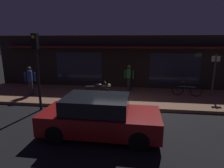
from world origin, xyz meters
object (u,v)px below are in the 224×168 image
object	(u,v)px
person_bystander	(129,77)
parked_car_near	(99,116)
motorcycle	(96,91)
sign_post	(214,73)
traffic_light_pole	(37,59)
person_photographer	(30,80)
bicycle_parked	(187,90)

from	to	relation	value
person_bystander	parked_car_near	bearing A→B (deg)	-97.98
motorcycle	sign_post	world-z (taller)	sign_post
traffic_light_pole	person_bystander	bearing A→B (deg)	40.59
person_photographer	motorcycle	bearing A→B (deg)	-5.19
bicycle_parked	person_bystander	distance (m)	3.46
traffic_light_pole	sign_post	bearing A→B (deg)	18.23
motorcycle	sign_post	size ratio (longest dim) A/B	0.70
person_bystander	traffic_light_pole	size ratio (longest dim) A/B	0.46
motorcycle	parked_car_near	size ratio (longest dim) A/B	0.41
bicycle_parked	parked_car_near	xyz separation A→B (m)	(-4.15, -4.94, 0.20)
person_bystander	sign_post	xyz separation A→B (m)	(4.75, -0.59, 0.48)
bicycle_parked	person_photographer	xyz separation A→B (m)	(-9.00, -1.04, 0.52)
sign_post	parked_car_near	world-z (taller)	sign_post
person_photographer	parked_car_near	size ratio (longest dim) A/B	0.41
motorcycle	person_photographer	size ratio (longest dim) A/B	1.00
bicycle_parked	person_bystander	size ratio (longest dim) A/B	0.99
motorcycle	bicycle_parked	bearing A→B (deg)	15.64
sign_post	bicycle_parked	bearing A→B (deg)	-178.81
bicycle_parked	sign_post	bearing A→B (deg)	1.19
person_photographer	parked_car_near	world-z (taller)	person_photographer
traffic_light_pole	parked_car_near	distance (m)	4.28
motorcycle	person_bystander	size ratio (longest dim) A/B	1.00
motorcycle	traffic_light_pole	size ratio (longest dim) A/B	0.46
person_bystander	sign_post	world-z (taller)	sign_post
sign_post	motorcycle	bearing A→B (deg)	-167.38
motorcycle	person_photographer	xyz separation A→B (m)	(-3.98, 0.36, 0.38)
person_photographer	person_bystander	size ratio (longest dim) A/B	1.00
person_bystander	parked_car_near	xyz separation A→B (m)	(-0.78, -5.56, -0.32)
person_bystander	sign_post	bearing A→B (deg)	-7.12
person_bystander	sign_post	size ratio (longest dim) A/B	0.70
sign_post	traffic_light_pole	xyz separation A→B (m)	(-8.84, -2.91, 0.97)
sign_post	parked_car_near	distance (m)	7.48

